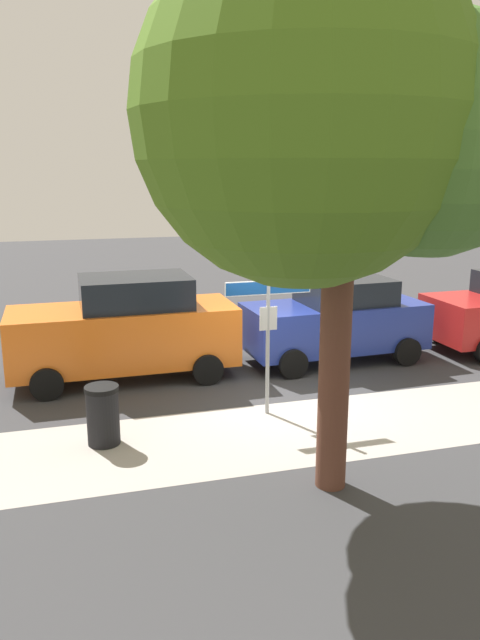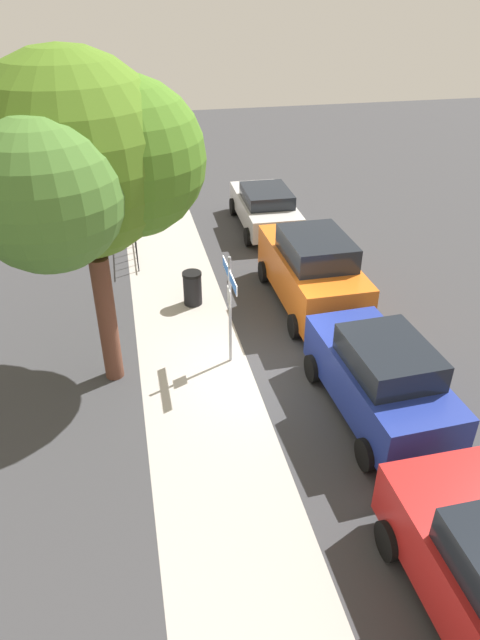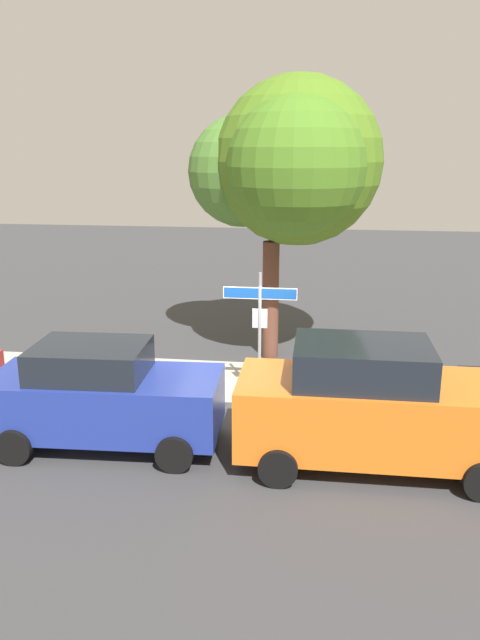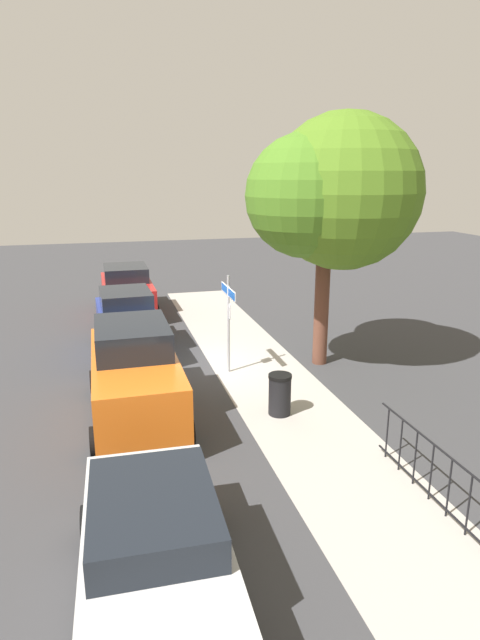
% 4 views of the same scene
% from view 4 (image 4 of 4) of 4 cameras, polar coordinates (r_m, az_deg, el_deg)
% --- Properties ---
extents(ground_plane, '(60.00, 60.00, 0.00)m').
position_cam_4_polar(ground_plane, '(15.38, -3.06, -5.14)').
color(ground_plane, '#38383A').
extents(sidewalk_strip, '(24.00, 2.60, 0.00)m').
position_cam_4_polar(sidewalk_strip, '(13.90, 3.96, -7.47)').
color(sidewalk_strip, '#A9A299').
rests_on(sidewalk_strip, ground_plane).
extents(street_sign, '(1.56, 0.07, 2.78)m').
position_cam_4_polar(street_sign, '(14.48, -1.26, 1.39)').
color(street_sign, '#9EA0A5').
rests_on(street_sign, ground_plane).
extents(shade_tree, '(4.86, 4.69, 7.01)m').
position_cam_4_polar(shade_tree, '(14.64, 10.02, 13.16)').
color(shade_tree, brown).
rests_on(shade_tree, ground_plane).
extents(car_red, '(4.39, 2.13, 1.88)m').
position_cam_4_polar(car_red, '(21.44, -12.12, 3.18)').
color(car_red, red).
rests_on(car_red, ground_plane).
extents(car_blue, '(4.19, 2.08, 1.92)m').
position_cam_4_polar(car_blue, '(16.82, -12.06, -0.19)').
color(car_blue, navy).
rests_on(car_blue, ground_plane).
extents(car_orange, '(4.68, 2.08, 2.17)m').
position_cam_4_polar(car_orange, '(12.25, -11.32, -5.62)').
color(car_orange, orange).
rests_on(car_orange, ground_plane).
extents(car_silver, '(4.48, 2.12, 1.54)m').
position_cam_4_polar(car_silver, '(7.35, -9.07, -23.84)').
color(car_silver, beige).
rests_on(car_silver, ground_plane).
extents(iron_fence, '(5.32, 0.04, 1.07)m').
position_cam_4_polar(iron_fence, '(9.25, 23.50, -17.74)').
color(iron_fence, black).
rests_on(iron_fence, ground_plane).
extents(trash_bin, '(0.55, 0.55, 0.98)m').
position_cam_4_polar(trash_bin, '(12.38, 4.32, -8.00)').
color(trash_bin, black).
rests_on(trash_bin, ground_plane).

